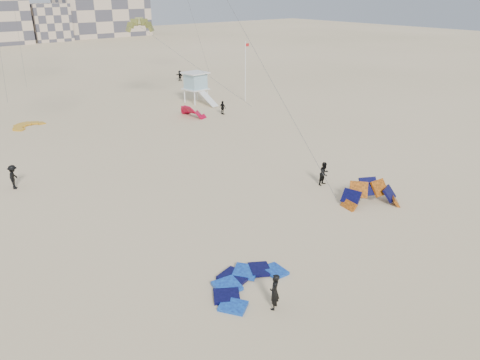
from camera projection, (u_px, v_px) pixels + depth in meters
ground at (270, 305)px, 22.47m from camera, size 320.00×320.00×0.00m
kite_ground_blue at (248, 286)px, 23.91m from camera, size 5.34×5.49×0.76m
kite_ground_orange at (370, 204)px, 32.89m from camera, size 5.73×5.69×4.26m
kite_ground_red_far at (193, 116)px, 55.27m from camera, size 4.04×4.01×3.74m
kite_ground_yellow at (28, 127)px, 51.25m from camera, size 4.55×4.64×0.74m
kitesurfer_main at (275, 292)px, 21.90m from camera, size 0.81×0.73×1.86m
kitesurfer_b at (324, 174)px, 35.85m from camera, size 0.96×0.79×1.83m
kitesurfer_c at (14, 177)px, 35.12m from camera, size 1.19×1.40×1.88m
kitesurfer_d at (223, 108)px, 55.84m from camera, size 0.53×1.01×1.64m
kitesurfer_f at (180, 76)px, 75.94m from camera, size 0.74×1.62×1.68m
kite_fly_olive at (140, 26)px, 55.66m from camera, size 10.19×13.40×10.18m
lifeguard_tower_near at (196, 88)px, 61.15m from camera, size 3.04×5.55×3.97m
flagpole at (245, 70)px, 61.23m from camera, size 0.63×0.10×7.76m
condo_east at (102, 9)px, 143.44m from camera, size 26.00×14.00×16.00m
condo_fill_right at (48, 22)px, 131.27m from camera, size 10.00×10.00×10.00m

